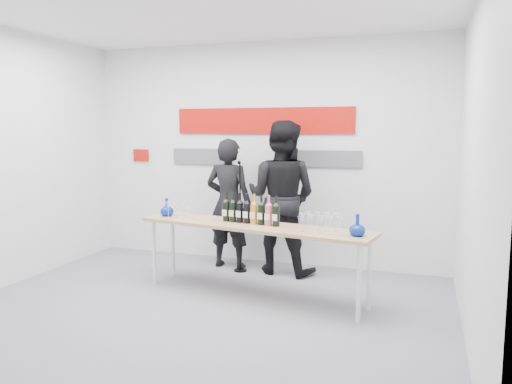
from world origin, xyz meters
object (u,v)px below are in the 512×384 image
(presenter_left, at_px, (229,203))
(presenter_right, at_px, (281,197))
(mic_stand, at_px, (240,238))
(tasting_table, at_px, (253,230))

(presenter_left, relative_size, presenter_right, 0.88)
(presenter_left, distance_m, presenter_right, 0.73)
(presenter_left, bearing_deg, presenter_right, 179.80)
(mic_stand, bearing_deg, presenter_right, -8.64)
(tasting_table, relative_size, presenter_left, 1.59)
(presenter_right, xyz_separation_m, mic_stand, (-0.51, -0.15, -0.53))
(tasting_table, bearing_deg, presenter_left, 134.34)
(tasting_table, xyz_separation_m, presenter_right, (0.03, 1.01, 0.23))
(tasting_table, distance_m, mic_stand, 1.03)
(presenter_left, xyz_separation_m, presenter_right, (0.72, -0.01, 0.11))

